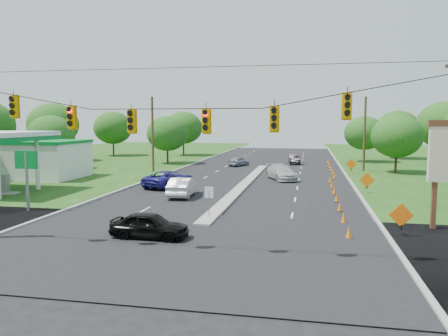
% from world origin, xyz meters
% --- Properties ---
extents(ground, '(160.00, 160.00, 0.00)m').
position_xyz_m(ground, '(0.00, 0.00, 0.00)').
color(ground, black).
rests_on(ground, ground).
extents(cross_street, '(160.00, 14.00, 0.02)m').
position_xyz_m(cross_street, '(0.00, 0.00, 0.00)').
color(cross_street, black).
rests_on(cross_street, ground).
extents(curb_left, '(0.25, 110.00, 0.16)m').
position_xyz_m(curb_left, '(-10.10, 30.00, 0.00)').
color(curb_left, gray).
rests_on(curb_left, ground).
extents(curb_right, '(0.25, 110.00, 0.16)m').
position_xyz_m(curb_right, '(10.10, 30.00, 0.00)').
color(curb_right, gray).
rests_on(curb_right, ground).
extents(median, '(1.00, 34.00, 0.18)m').
position_xyz_m(median, '(0.00, 21.00, 0.00)').
color(median, gray).
rests_on(median, ground).
extents(median_sign, '(0.55, 0.06, 2.05)m').
position_xyz_m(median_sign, '(0.00, 6.00, 1.46)').
color(median_sign, gray).
rests_on(median_sign, ground).
extents(signal_span, '(25.60, 0.32, 9.00)m').
position_xyz_m(signal_span, '(-0.05, -1.00, 4.97)').
color(signal_span, '#422D1C').
rests_on(signal_span, ground).
extents(utility_pole_far_left, '(0.28, 0.28, 9.00)m').
position_xyz_m(utility_pole_far_left, '(-12.50, 30.00, 4.50)').
color(utility_pole_far_left, '#422D1C').
rests_on(utility_pole_far_left, ground).
extents(utility_pole_far_right, '(0.28, 0.28, 9.00)m').
position_xyz_m(utility_pole_far_right, '(12.50, 35.00, 4.50)').
color(utility_pole_far_right, '#422D1C').
rests_on(utility_pole_far_right, ground).
extents(gas_station, '(18.40, 19.70, 5.20)m').
position_xyz_m(gas_station, '(-23.64, 20.24, 2.58)').
color(gas_station, white).
rests_on(gas_station, ground).
extents(cone_0, '(0.32, 0.32, 0.70)m').
position_xyz_m(cone_0, '(8.09, 3.00, 0.35)').
color(cone_0, orange).
rests_on(cone_0, ground).
extents(cone_1, '(0.32, 0.32, 0.70)m').
position_xyz_m(cone_1, '(8.09, 6.50, 0.35)').
color(cone_1, orange).
rests_on(cone_1, ground).
extents(cone_2, '(0.32, 0.32, 0.70)m').
position_xyz_m(cone_2, '(8.09, 10.00, 0.35)').
color(cone_2, orange).
rests_on(cone_2, ground).
extents(cone_3, '(0.32, 0.32, 0.70)m').
position_xyz_m(cone_3, '(8.09, 13.50, 0.35)').
color(cone_3, orange).
rests_on(cone_3, ground).
extents(cone_4, '(0.32, 0.32, 0.70)m').
position_xyz_m(cone_4, '(8.09, 17.00, 0.35)').
color(cone_4, orange).
rests_on(cone_4, ground).
extents(cone_5, '(0.32, 0.32, 0.70)m').
position_xyz_m(cone_5, '(8.09, 20.50, 0.35)').
color(cone_5, orange).
rests_on(cone_5, ground).
extents(cone_6, '(0.32, 0.32, 0.70)m').
position_xyz_m(cone_6, '(8.09, 24.00, 0.35)').
color(cone_6, orange).
rests_on(cone_6, ground).
extents(cone_7, '(0.32, 0.32, 0.70)m').
position_xyz_m(cone_7, '(8.69, 27.50, 0.35)').
color(cone_7, orange).
rests_on(cone_7, ground).
extents(cone_8, '(0.32, 0.32, 0.70)m').
position_xyz_m(cone_8, '(8.69, 31.00, 0.35)').
color(cone_8, orange).
rests_on(cone_8, ground).
extents(cone_9, '(0.32, 0.32, 0.70)m').
position_xyz_m(cone_9, '(8.69, 34.50, 0.35)').
color(cone_9, orange).
rests_on(cone_9, ground).
extents(cone_10, '(0.32, 0.32, 0.70)m').
position_xyz_m(cone_10, '(8.69, 38.00, 0.35)').
color(cone_10, orange).
rests_on(cone_10, ground).
extents(cone_11, '(0.32, 0.32, 0.70)m').
position_xyz_m(cone_11, '(8.69, 41.50, 0.35)').
color(cone_11, orange).
rests_on(cone_11, ground).
extents(cone_12, '(0.32, 0.32, 0.70)m').
position_xyz_m(cone_12, '(8.69, 45.00, 0.35)').
color(cone_12, orange).
rests_on(cone_12, ground).
extents(work_sign_0, '(1.27, 0.58, 1.37)m').
position_xyz_m(work_sign_0, '(10.80, 4.00, 1.09)').
color(work_sign_0, black).
rests_on(work_sign_0, ground).
extents(work_sign_1, '(1.27, 0.58, 1.37)m').
position_xyz_m(work_sign_1, '(10.80, 18.00, 1.09)').
color(work_sign_1, black).
rests_on(work_sign_1, ground).
extents(work_sign_2, '(1.27, 0.58, 1.37)m').
position_xyz_m(work_sign_2, '(10.80, 32.00, 1.09)').
color(work_sign_2, black).
rests_on(work_sign_2, ground).
extents(tree_2, '(5.88, 5.88, 6.86)m').
position_xyz_m(tree_2, '(-26.00, 30.00, 4.34)').
color(tree_2, black).
rests_on(tree_2, ground).
extents(tree_3, '(7.56, 7.56, 8.82)m').
position_xyz_m(tree_3, '(-32.00, 40.00, 5.58)').
color(tree_3, black).
rests_on(tree_3, ground).
extents(tree_4, '(6.72, 6.72, 7.84)m').
position_xyz_m(tree_4, '(-28.00, 52.00, 4.96)').
color(tree_4, black).
rests_on(tree_4, ground).
extents(tree_5, '(5.88, 5.88, 6.86)m').
position_xyz_m(tree_5, '(-14.00, 40.00, 4.34)').
color(tree_5, black).
rests_on(tree_5, ground).
extents(tree_6, '(6.72, 6.72, 7.84)m').
position_xyz_m(tree_6, '(-16.00, 55.00, 4.96)').
color(tree_6, black).
rests_on(tree_6, ground).
extents(tree_9, '(5.88, 5.88, 6.86)m').
position_xyz_m(tree_9, '(16.00, 34.00, 4.34)').
color(tree_9, black).
rests_on(tree_9, ground).
extents(tree_10, '(7.56, 7.56, 8.82)m').
position_xyz_m(tree_10, '(24.00, 44.00, 5.58)').
color(tree_10, black).
rests_on(tree_10, ground).
extents(tree_11, '(6.72, 6.72, 7.84)m').
position_xyz_m(tree_11, '(20.00, 55.00, 4.96)').
color(tree_11, black).
rests_on(tree_11, ground).
extents(tree_12, '(5.88, 5.88, 6.86)m').
position_xyz_m(tree_12, '(14.00, 48.00, 4.34)').
color(tree_12, black).
rests_on(tree_12, ground).
extents(black_sedan, '(4.13, 1.78, 1.39)m').
position_xyz_m(black_sedan, '(-2.01, 1.07, 0.69)').
color(black_sedan, black).
rests_on(black_sedan, ground).
extents(white_sedan, '(1.94, 4.83, 1.56)m').
position_xyz_m(white_sedan, '(-3.99, 13.82, 0.78)').
color(white_sedan, '#BDBDBD').
rests_on(white_sedan, ground).
extents(blue_pickup, '(4.26, 6.06, 1.53)m').
position_xyz_m(blue_pickup, '(-6.65, 18.36, 0.77)').
color(blue_pickup, navy).
rests_on(blue_pickup, ground).
extents(silver_car_far, '(4.03, 5.73, 1.54)m').
position_xyz_m(silver_car_far, '(3.21, 25.54, 0.77)').
color(silver_car_far, '#B7B7B7').
rests_on(silver_car_far, ground).
extents(silver_car_oncoming, '(2.88, 4.04, 1.28)m').
position_xyz_m(silver_car_oncoming, '(-3.46, 38.84, 0.64)').
color(silver_car_oncoming, '#8587A3').
rests_on(silver_car_oncoming, ground).
extents(dark_car_receding, '(1.88, 4.28, 1.37)m').
position_xyz_m(dark_car_receding, '(3.92, 43.10, 0.68)').
color(dark_car_receding, black).
rests_on(dark_car_receding, ground).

